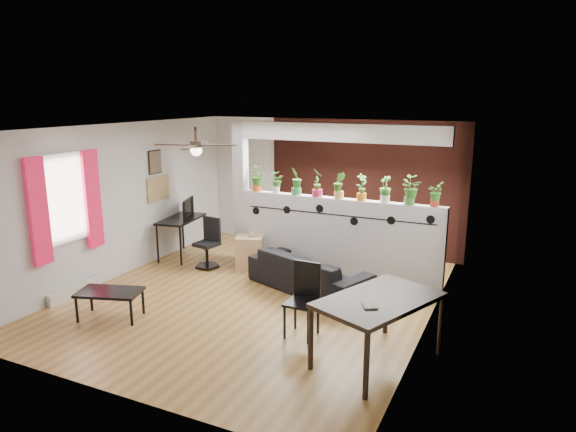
% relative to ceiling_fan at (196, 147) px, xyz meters
% --- Properties ---
extents(room_shell, '(6.30, 7.10, 2.90)m').
position_rel_ceiling_fan_xyz_m(room_shell, '(0.80, 0.30, -1.01)').
color(room_shell, brown).
rests_on(room_shell, ground).
extents(partition_wall, '(3.60, 0.18, 1.35)m').
position_rel_ceiling_fan_xyz_m(partition_wall, '(1.60, 1.80, -1.64)').
color(partition_wall, '#BCBCC1').
rests_on(partition_wall, ground).
extents(ceiling_header, '(3.60, 0.18, 0.30)m').
position_rel_ceiling_fan_xyz_m(ceiling_header, '(1.60, 1.80, 0.14)').
color(ceiling_header, white).
rests_on(ceiling_header, room_shell).
extents(pier_column, '(0.22, 0.20, 2.60)m').
position_rel_ceiling_fan_xyz_m(pier_column, '(-0.31, 1.80, -1.01)').
color(pier_column, '#BCBCC1').
rests_on(pier_column, ground).
extents(brick_panel, '(3.90, 0.05, 2.60)m').
position_rel_ceiling_fan_xyz_m(brick_panel, '(1.60, 3.27, -1.01)').
color(brick_panel, '#A03D2E').
rests_on(brick_panel, ground).
extents(vine_decal, '(3.31, 0.01, 0.30)m').
position_rel_ceiling_fan_xyz_m(vine_decal, '(1.60, 1.70, -1.23)').
color(vine_decal, black).
rests_on(vine_decal, partition_wall).
extents(window_assembly, '(0.09, 1.30, 1.55)m').
position_rel_ceiling_fan_xyz_m(window_assembly, '(-1.76, -0.90, -0.81)').
color(window_assembly, white).
rests_on(window_assembly, room_shell).
extents(baseboard_heater, '(0.08, 1.00, 0.18)m').
position_rel_ceiling_fan_xyz_m(baseboard_heater, '(-1.74, -0.90, -2.22)').
color(baseboard_heater, silver).
rests_on(baseboard_heater, ground).
extents(corkboard, '(0.03, 0.60, 0.45)m').
position_rel_ceiling_fan_xyz_m(corkboard, '(-1.78, 1.25, -0.96)').
color(corkboard, '#9C7F4B').
rests_on(corkboard, room_shell).
extents(framed_art, '(0.03, 0.34, 0.44)m').
position_rel_ceiling_fan_xyz_m(framed_art, '(-1.78, 1.20, -0.46)').
color(framed_art, '#8C7259').
rests_on(framed_art, room_shell).
extents(ceiling_fan, '(1.19, 1.19, 0.43)m').
position_rel_ceiling_fan_xyz_m(ceiling_fan, '(0.00, 0.00, 0.00)').
color(ceiling_fan, black).
rests_on(ceiling_fan, room_shell).
extents(potted_plant_0, '(0.26, 0.22, 0.45)m').
position_rel_ceiling_fan_xyz_m(potted_plant_0, '(0.02, 1.80, -0.73)').
color(potted_plant_0, '#D55B19').
rests_on(potted_plant_0, partition_wall).
extents(potted_plant_1, '(0.19, 0.16, 0.37)m').
position_rel_ceiling_fan_xyz_m(potted_plant_1, '(0.42, 1.80, -0.77)').
color(potted_plant_1, silver).
rests_on(potted_plant_1, partition_wall).
extents(potted_plant_2, '(0.22, 0.26, 0.48)m').
position_rel_ceiling_fan_xyz_m(potted_plant_2, '(0.81, 1.80, -0.71)').
color(potted_plant_2, '#31883F').
rests_on(potted_plant_2, partition_wall).
extents(potted_plant_3, '(0.31, 0.33, 0.49)m').
position_rel_ceiling_fan_xyz_m(potted_plant_3, '(1.21, 1.80, -0.71)').
color(potted_plant_3, '#C51F45').
rests_on(potted_plant_3, partition_wall).
extents(potted_plant_4, '(0.27, 0.24, 0.45)m').
position_rel_ceiling_fan_xyz_m(potted_plant_4, '(1.60, 1.80, -0.73)').
color(potted_plant_4, gold).
rests_on(potted_plant_4, partition_wall).
extents(potted_plant_5, '(0.29, 0.30, 0.45)m').
position_rel_ceiling_fan_xyz_m(potted_plant_5, '(2.00, 1.80, -0.73)').
color(potted_plant_5, orange).
rests_on(potted_plant_5, partition_wall).
extents(potted_plant_6, '(0.28, 0.26, 0.43)m').
position_rel_ceiling_fan_xyz_m(potted_plant_6, '(2.39, 1.80, -0.74)').
color(potted_plant_6, silver).
rests_on(potted_plant_6, partition_wall).
extents(potted_plant_7, '(0.30, 0.27, 0.46)m').
position_rel_ceiling_fan_xyz_m(potted_plant_7, '(2.79, 1.80, -0.72)').
color(potted_plant_7, '#3F832F').
rests_on(potted_plant_7, partition_wall).
extents(potted_plant_8, '(0.16, 0.20, 0.39)m').
position_rel_ceiling_fan_xyz_m(potted_plant_8, '(3.18, 1.80, -0.76)').
color(potted_plant_8, red).
rests_on(potted_plant_8, partition_wall).
extents(sofa, '(2.11, 1.40, 0.58)m').
position_rel_ceiling_fan_xyz_m(sofa, '(1.44, 0.91, -2.03)').
color(sofa, black).
rests_on(sofa, ground).
extents(cube_shelf, '(0.59, 0.56, 0.58)m').
position_rel_ceiling_fan_xyz_m(cube_shelf, '(0.05, 1.46, -2.02)').
color(cube_shelf, tan).
rests_on(cube_shelf, ground).
extents(cup, '(0.15, 0.15, 0.09)m').
position_rel_ceiling_fan_xyz_m(cup, '(0.10, 1.46, -1.68)').
color(cup, gray).
rests_on(cup, cube_shelf).
extents(computer_desk, '(0.70, 1.13, 0.77)m').
position_rel_ceiling_fan_xyz_m(computer_desk, '(-1.45, 1.46, -1.62)').
color(computer_desk, black).
rests_on(computer_desk, ground).
extents(monitor, '(0.34, 0.16, 0.19)m').
position_rel_ceiling_fan_xyz_m(monitor, '(-1.45, 1.61, -1.45)').
color(monitor, black).
rests_on(monitor, computer_desk).
extents(office_chair, '(0.46, 0.46, 0.89)m').
position_rel_ceiling_fan_xyz_m(office_chair, '(-0.63, 1.16, -1.92)').
color(office_chair, black).
rests_on(office_chair, ground).
extents(dining_table, '(1.38, 1.69, 0.80)m').
position_rel_ceiling_fan_xyz_m(dining_table, '(3.05, -0.88, -1.60)').
color(dining_table, black).
rests_on(dining_table, ground).
extents(book, '(0.23, 0.25, 0.02)m').
position_rel_ceiling_fan_xyz_m(book, '(2.95, -1.18, -1.51)').
color(book, gray).
rests_on(book, dining_table).
extents(folding_chair, '(0.39, 0.39, 0.97)m').
position_rel_ceiling_fan_xyz_m(folding_chair, '(1.99, -0.56, -1.74)').
color(folding_chair, black).
rests_on(folding_chair, ground).
extents(coffee_table, '(0.97, 0.72, 0.40)m').
position_rel_ceiling_fan_xyz_m(coffee_table, '(-0.65, -1.27, -1.95)').
color(coffee_table, black).
rests_on(coffee_table, ground).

